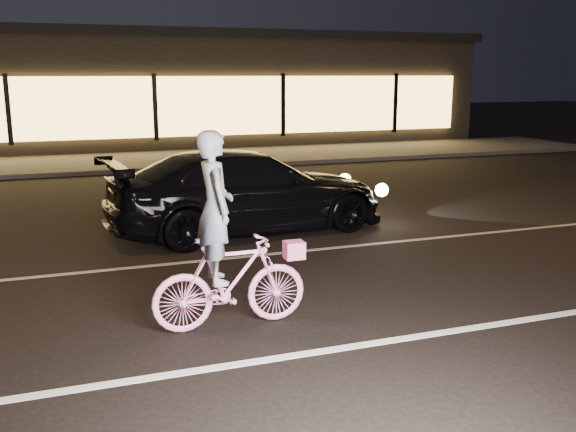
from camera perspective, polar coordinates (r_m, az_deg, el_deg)
name	(u,v)px	position (r m, az deg, el deg)	size (l,w,h in m)	color
ground	(335,294)	(8.07, 4.19, -6.97)	(90.00, 90.00, 0.00)	black
lane_stripe_near	(394,340)	(6.82, 9.37, -10.83)	(60.00, 0.12, 0.01)	silver
lane_stripe_far	(282,253)	(9.84, -0.52, -3.29)	(60.00, 0.10, 0.01)	gray
sidewalk	(166,160)	(20.36, -10.80, 4.91)	(30.00, 4.00, 0.12)	#383533
storefront	(139,88)	(26.10, -13.12, 11.04)	(25.40, 8.42, 4.20)	black
cyclist	(226,260)	(6.85, -5.51, -3.90)	(1.70, 0.58, 2.14)	#FF3199
sedan	(248,191)	(11.11, -3.58, 2.23)	(5.05, 2.48, 1.41)	black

